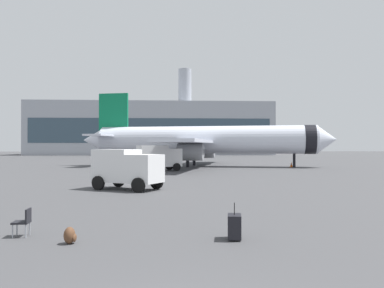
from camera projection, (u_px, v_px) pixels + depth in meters
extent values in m
cylinder|color=silver|center=(205.00, 140.00, 52.66)|extent=(30.03, 10.92, 3.80)
cone|color=silver|center=(327.00, 139.00, 49.67)|extent=(3.20, 4.08, 3.61)
cone|color=silver|center=(94.00, 140.00, 55.72)|extent=(3.93, 4.09, 3.42)
cylinder|color=black|center=(310.00, 139.00, 50.07)|extent=(2.29, 4.10, 3.88)
cube|color=silver|center=(206.00, 143.00, 60.70)|extent=(8.52, 16.69, 0.36)
cube|color=silver|center=(187.00, 141.00, 44.98)|extent=(8.52, 16.69, 0.36)
cylinder|color=gray|center=(204.00, 151.00, 58.24)|extent=(3.64, 2.91, 2.20)
cylinder|color=gray|center=(191.00, 152.00, 47.43)|extent=(3.64, 2.91, 2.20)
cube|color=#0C7247|center=(113.00, 115.00, 55.17)|extent=(4.36, 1.41, 6.40)
cube|color=silver|center=(118.00, 137.00, 58.39)|extent=(3.97, 6.45, 0.24)
cube|color=silver|center=(101.00, 135.00, 52.10)|extent=(3.97, 6.45, 0.24)
cylinder|color=black|center=(294.00, 161.00, 50.43)|extent=(0.36, 0.36, 1.80)
cylinder|color=black|center=(194.00, 159.00, 55.37)|extent=(0.44, 0.44, 1.80)
cylinder|color=black|center=(188.00, 160.00, 50.65)|extent=(0.44, 0.44, 1.80)
cube|color=white|center=(172.00, 157.00, 43.75)|extent=(2.36, 2.66, 2.04)
cube|color=#1E232D|center=(178.00, 153.00, 44.05)|extent=(0.79, 1.88, 0.84)
cube|color=white|center=(152.00, 156.00, 42.76)|extent=(3.70, 3.17, 2.40)
cylinder|color=black|center=(169.00, 166.00, 44.84)|extent=(0.92, 0.53, 0.90)
cylinder|color=black|center=(177.00, 167.00, 42.75)|extent=(0.92, 0.53, 0.90)
cylinder|color=black|center=(142.00, 167.00, 43.46)|extent=(0.92, 0.53, 0.90)
cylinder|color=black|center=(148.00, 168.00, 41.36)|extent=(0.92, 0.53, 0.90)
cube|color=white|center=(145.00, 169.00, 23.91)|extent=(2.52, 2.61, 1.78)
cube|color=#1E232D|center=(155.00, 162.00, 23.58)|extent=(0.96, 1.60, 0.74)
cube|color=white|center=(117.00, 165.00, 24.89)|extent=(3.28, 3.05, 2.10)
cylinder|color=black|center=(157.00, 182.00, 24.74)|extent=(0.89, 0.64, 0.90)
cylinder|color=black|center=(138.00, 185.00, 22.86)|extent=(0.89, 0.64, 0.90)
cylinder|color=black|center=(119.00, 180.00, 26.12)|extent=(0.89, 0.64, 0.90)
cylinder|color=black|center=(98.00, 183.00, 24.24)|extent=(0.89, 0.64, 0.90)
cube|color=#F2590C|center=(120.00, 173.00, 39.35)|extent=(0.44, 0.44, 0.04)
cone|color=#F2590C|center=(120.00, 170.00, 39.35)|extent=(0.36, 0.36, 0.61)
cylinder|color=white|center=(120.00, 170.00, 39.35)|extent=(0.23, 0.23, 0.10)
cube|color=#F2590C|center=(147.00, 167.00, 49.90)|extent=(0.44, 0.44, 0.04)
cone|color=#F2590C|center=(147.00, 164.00, 49.90)|extent=(0.36, 0.36, 0.75)
cylinder|color=white|center=(147.00, 164.00, 49.90)|extent=(0.23, 0.23, 0.10)
cube|color=#F2590C|center=(291.00, 167.00, 50.82)|extent=(0.44, 0.44, 0.04)
cone|color=#F2590C|center=(291.00, 164.00, 50.82)|extent=(0.36, 0.36, 0.66)
cylinder|color=white|center=(291.00, 164.00, 50.82)|extent=(0.23, 0.23, 0.10)
cube|color=black|center=(234.00, 226.00, 11.39)|extent=(0.49, 0.69, 0.70)
cylinder|color=black|center=(234.00, 209.00, 11.39)|extent=(0.02, 0.02, 0.36)
cylinder|color=black|center=(234.00, 236.00, 11.61)|extent=(0.08, 0.04, 0.08)
cylinder|color=black|center=(235.00, 240.00, 11.17)|extent=(0.08, 0.04, 0.08)
ellipsoid|color=brown|center=(69.00, 235.00, 10.88)|extent=(0.32, 0.40, 0.48)
ellipsoid|color=brown|center=(74.00, 238.00, 10.89)|extent=(0.12, 0.28, 0.24)
cube|color=black|center=(21.00, 222.00, 11.75)|extent=(0.50, 0.50, 0.06)
cube|color=black|center=(28.00, 215.00, 11.77)|extent=(0.07, 0.48, 0.40)
cylinder|color=#999EA5|center=(12.00, 231.00, 11.54)|extent=(0.04, 0.04, 0.44)
cylinder|color=#999EA5|center=(17.00, 228.00, 11.92)|extent=(0.04, 0.04, 0.44)
cylinder|color=#999EA5|center=(26.00, 231.00, 11.58)|extent=(0.04, 0.04, 0.44)
cylinder|color=#999EA5|center=(30.00, 228.00, 11.96)|extent=(0.04, 0.04, 0.44)
cube|color=#9EA3AD|center=(152.00, 129.00, 127.96)|extent=(78.42, 21.77, 17.02)
cube|color=#334756|center=(151.00, 131.00, 117.04)|extent=(74.50, 0.10, 7.66)
cylinder|color=#9EA3AD|center=(185.00, 87.00, 128.68)|extent=(4.40, 4.40, 12.00)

